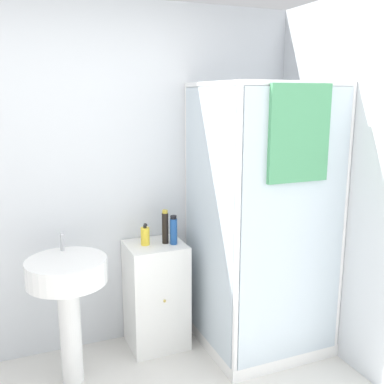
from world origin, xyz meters
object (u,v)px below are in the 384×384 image
(soap_dispenser, at_px, (145,236))
(shampoo_bottle_tall_black, at_px, (165,227))
(shampoo_bottle_blue, at_px, (174,230))
(sink, at_px, (68,287))

(soap_dispenser, xyz_separation_m, shampoo_bottle_tall_black, (0.15, -0.02, 0.05))
(shampoo_bottle_tall_black, height_order, shampoo_bottle_blue, shampoo_bottle_tall_black)
(sink, bearing_deg, soap_dispenser, 21.38)
(shampoo_bottle_blue, bearing_deg, sink, -168.05)
(sink, xyz_separation_m, shampoo_bottle_blue, (0.78, 0.16, 0.24))
(shampoo_bottle_tall_black, xyz_separation_m, shampoo_bottle_blue, (0.05, -0.04, -0.02))
(soap_dispenser, distance_m, shampoo_bottle_blue, 0.21)
(soap_dispenser, bearing_deg, shampoo_bottle_blue, -18.19)
(sink, height_order, soap_dispenser, sink)
(sink, distance_m, soap_dispenser, 0.66)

